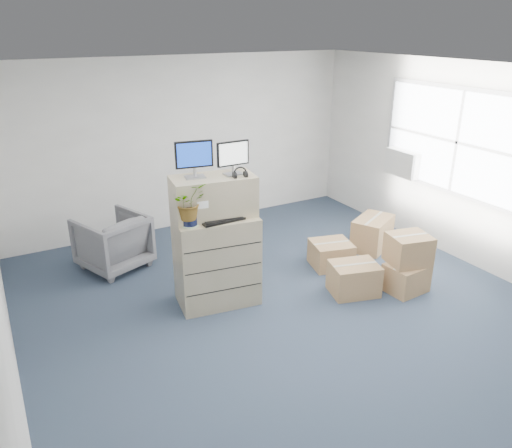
% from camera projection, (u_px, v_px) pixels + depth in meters
% --- Properties ---
extents(ground, '(7.00, 7.00, 0.00)m').
position_uv_depth(ground, '(299.00, 319.00, 5.90)').
color(ground, '#273346').
rests_on(ground, ground).
extents(wall_back, '(6.00, 0.02, 2.80)m').
position_uv_depth(wall_back, '(183.00, 144.00, 8.22)').
color(wall_back, beige).
rests_on(wall_back, ground).
extents(wall_right, '(0.02, 7.00, 2.80)m').
position_uv_depth(wall_right, '(488.00, 171.00, 6.73)').
color(wall_right, beige).
rests_on(wall_right, ground).
extents(window, '(0.07, 2.72, 1.52)m').
position_uv_depth(window, '(459.00, 142.00, 7.00)').
color(window, gray).
rests_on(window, wall_right).
extents(ac_unit, '(0.24, 0.60, 0.40)m').
position_uv_depth(ac_unit, '(404.00, 163.00, 7.88)').
color(ac_unit, silver).
rests_on(ac_unit, wall_right).
extents(filing_cabinet_lower, '(1.04, 0.72, 1.13)m').
position_uv_depth(filing_cabinet_lower, '(217.00, 260.00, 6.10)').
color(filing_cabinet_lower, tan).
rests_on(filing_cabinet_lower, ground).
extents(filing_cabinet_upper, '(1.03, 0.61, 0.48)m').
position_uv_depth(filing_cabinet_upper, '(213.00, 196.00, 5.84)').
color(filing_cabinet_upper, tan).
rests_on(filing_cabinet_upper, filing_cabinet_lower).
extents(monitor_left, '(0.43, 0.20, 0.43)m').
position_uv_depth(monitor_left, '(194.00, 157.00, 5.61)').
color(monitor_left, '#99999E').
rests_on(monitor_left, filing_cabinet_upper).
extents(monitor_right, '(0.40, 0.16, 0.39)m').
position_uv_depth(monitor_right, '(233.00, 156.00, 5.74)').
color(monitor_right, '#99999E').
rests_on(monitor_right, filing_cabinet_upper).
extents(headphones, '(0.16, 0.04, 0.16)m').
position_uv_depth(headphones, '(240.00, 173.00, 5.70)').
color(headphones, black).
rests_on(headphones, filing_cabinet_upper).
extents(keyboard, '(0.52, 0.23, 0.03)m').
position_uv_depth(keyboard, '(222.00, 220.00, 5.77)').
color(keyboard, black).
rests_on(keyboard, filing_cabinet_lower).
extents(mouse, '(0.10, 0.07, 0.03)m').
position_uv_depth(mouse, '(242.00, 215.00, 5.91)').
color(mouse, silver).
rests_on(mouse, filing_cabinet_lower).
extents(water_bottle, '(0.08, 0.08, 0.27)m').
position_uv_depth(water_bottle, '(220.00, 205.00, 5.88)').
color(water_bottle, gray).
rests_on(water_bottle, filing_cabinet_lower).
extents(phone_dock, '(0.07, 0.06, 0.14)m').
position_uv_depth(phone_dock, '(207.00, 213.00, 5.88)').
color(phone_dock, silver).
rests_on(phone_dock, filing_cabinet_lower).
extents(external_drive, '(0.22, 0.17, 0.07)m').
position_uv_depth(external_drive, '(238.00, 207.00, 6.12)').
color(external_drive, black).
rests_on(external_drive, filing_cabinet_lower).
extents(tissue_box, '(0.27, 0.17, 0.10)m').
position_uv_depth(tissue_box, '(243.00, 202.00, 6.04)').
color(tissue_box, '#47B1F2').
rests_on(tissue_box, external_drive).
extents(potted_plant, '(0.46, 0.49, 0.41)m').
position_uv_depth(potted_plant, '(189.00, 206.00, 5.54)').
color(potted_plant, '#9FBA96').
rests_on(potted_plant, filing_cabinet_lower).
extents(office_chair, '(1.06, 1.03, 0.86)m').
position_uv_depth(office_chair, '(113.00, 239.00, 7.01)').
color(office_chair, slate).
rests_on(office_chair, ground).
extents(cardboard_boxes, '(1.89, 1.82, 0.76)m').
position_uv_depth(cardboard_boxes, '(371.00, 255.00, 6.92)').
color(cardboard_boxes, '#9B764A').
rests_on(cardboard_boxes, ground).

